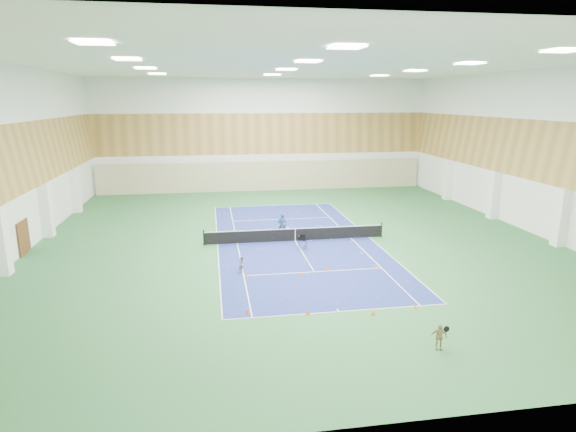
{
  "coord_description": "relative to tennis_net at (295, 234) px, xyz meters",
  "views": [
    {
      "loc": [
        -5.74,
        -32.34,
        9.84
      ],
      "look_at": [
        -0.62,
        -0.6,
        2.0
      ],
      "focal_mm": 30.0,
      "sensor_mm": 36.0,
      "label": 1
    }
  ],
  "objects": [
    {
      "name": "ground",
      "position": [
        0.0,
        0.0,
        -0.55
      ],
      "size": [
        40.0,
        40.0,
        0.0
      ],
      "primitive_type": "plane",
      "color": "#2A6234",
      "rests_on": "ground"
    },
    {
      "name": "room_shell",
      "position": [
        0.0,
        0.0,
        5.45
      ],
      "size": [
        36.0,
        40.0,
        12.0
      ],
      "primitive_type": null,
      "color": "white",
      "rests_on": "ground"
    },
    {
      "name": "wood_cladding",
      "position": [
        0.0,
        0.0,
        7.45
      ],
      "size": [
        36.0,
        40.0,
        8.0
      ],
      "primitive_type": null,
      "color": "#AD8140",
      "rests_on": "room_shell"
    },
    {
      "name": "ceiling_light_grid",
      "position": [
        0.0,
        0.0,
        11.37
      ],
      "size": [
        21.4,
        25.4,
        0.06
      ],
      "primitive_type": null,
      "color": "white",
      "rests_on": "room_shell"
    },
    {
      "name": "court_surface",
      "position": [
        0.0,
        0.0,
        -0.55
      ],
      "size": [
        10.97,
        23.77,
        0.01
      ],
      "primitive_type": "cube",
      "color": "navy",
      "rests_on": "ground"
    },
    {
      "name": "tennis_balls_scatter",
      "position": [
        0.0,
        0.0,
        -0.5
      ],
      "size": [
        10.57,
        22.77,
        0.07
      ],
      "primitive_type": null,
      "color": "#D2E927",
      "rests_on": "ground"
    },
    {
      "name": "tennis_net",
      "position": [
        0.0,
        0.0,
        0.0
      ],
      "size": [
        12.8,
        0.1,
        1.1
      ],
      "primitive_type": null,
      "color": "black",
      "rests_on": "ground"
    },
    {
      "name": "back_curtain",
      "position": [
        0.0,
        19.75,
        1.05
      ],
      "size": [
        35.4,
        0.16,
        3.2
      ],
      "primitive_type": "cube",
      "color": "#C6B793",
      "rests_on": "ground"
    },
    {
      "name": "door_left_b",
      "position": [
        -17.92,
        0.0,
        0.55
      ],
      "size": [
        0.08,
        1.8,
        2.2
      ],
      "primitive_type": "cube",
      "color": "#593319",
      "rests_on": "ground"
    },
    {
      "name": "coach",
      "position": [
        -0.78,
        1.04,
        0.36
      ],
      "size": [
        0.75,
        0.6,
        1.81
      ],
      "primitive_type": "imported",
      "rotation": [
        0.0,
        0.0,
        2.87
      ],
      "color": "navy",
      "rests_on": "ground"
    },
    {
      "name": "child_court",
      "position": [
        -4.16,
        -5.76,
        -0.06
      ],
      "size": [
        0.6,
        0.57,
        0.97
      ],
      "primitive_type": "imported",
      "rotation": [
        0.0,
        0.0,
        0.63
      ],
      "color": "gray",
      "rests_on": "ground"
    },
    {
      "name": "child_apron",
      "position": [
        3.07,
        -15.91,
        -0.0
      ],
      "size": [
        0.7,
        0.48,
        1.1
      ],
      "primitive_type": "imported",
      "rotation": [
        0.0,
        0.0,
        -0.37
      ],
      "color": "tan",
      "rests_on": "ground"
    },
    {
      "name": "ball_cart",
      "position": [
        0.18,
        -1.82,
        -0.1
      ],
      "size": [
        0.68,
        0.68,
        0.9
      ],
      "primitive_type": null,
      "rotation": [
        0.0,
        0.0,
        -0.4
      ],
      "color": "black",
      "rests_on": "ground"
    },
    {
      "name": "cone_svc_a",
      "position": [
        -3.98,
        -6.54,
        -0.45
      ],
      "size": [
        0.18,
        0.18,
        0.2
      ],
      "primitive_type": "cone",
      "color": "#FB5F0D",
      "rests_on": "ground"
    },
    {
      "name": "cone_svc_b",
      "position": [
        -0.8,
        -6.84,
        -0.45
      ],
      "size": [
        0.18,
        0.18,
        0.2
      ],
      "primitive_type": "cone",
      "color": "#FF480D",
      "rests_on": "ground"
    },
    {
      "name": "cone_svc_c",
      "position": [
        0.89,
        -6.26,
        -0.42
      ],
      "size": [
        0.23,
        0.23,
        0.25
      ],
      "primitive_type": "cone",
      "color": "#F1570C",
      "rests_on": "ground"
    },
    {
      "name": "cone_svc_d",
      "position": [
        3.91,
        -6.22,
        -0.43
      ],
      "size": [
        0.21,
        0.21,
        0.23
      ],
      "primitive_type": "cone",
      "color": "orange",
      "rests_on": "ground"
    },
    {
      "name": "cone_base_a",
      "position": [
        -4.28,
        -11.34,
        -0.44
      ],
      "size": [
        0.2,
        0.2,
        0.21
      ],
      "primitive_type": "cone",
      "color": "#EE530C",
      "rests_on": "ground"
    },
    {
      "name": "cone_base_b",
      "position": [
        -1.49,
        -11.93,
        -0.43
      ],
      "size": [
        0.21,
        0.21,
        0.23
      ],
      "primitive_type": "cone",
      "color": "orange",
      "rests_on": "ground"
    },
    {
      "name": "cone_base_c",
      "position": [
        1.5,
        -12.48,
        -0.44
      ],
      "size": [
        0.21,
        0.21,
        0.23
      ],
      "primitive_type": "cone",
      "color": "#DC540B",
      "rests_on": "ground"
    },
    {
      "name": "cone_base_d",
      "position": [
        3.75,
        -12.13,
        -0.45
      ],
      "size": [
        0.18,
        0.18,
        0.2
      ],
      "primitive_type": "cone",
      "color": "orange",
      "rests_on": "ground"
    }
  ]
}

